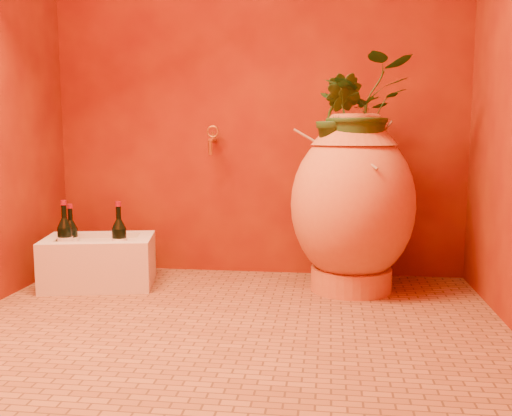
# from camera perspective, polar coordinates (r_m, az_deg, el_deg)

# --- Properties ---
(floor) EXTENTS (2.50, 2.50, 0.00)m
(floor) POSITION_cam_1_polar(r_m,az_deg,el_deg) (2.65, -2.67, -11.50)
(floor) COLOR brown
(floor) RESTS_ON ground
(wall_back) EXTENTS (2.50, 0.02, 2.50)m
(wall_back) POSITION_cam_1_polar(r_m,az_deg,el_deg) (3.52, 0.11, 13.80)
(wall_back) COLOR #620E05
(wall_back) RESTS_ON ground
(amphora) EXTENTS (0.87, 0.87, 0.97)m
(amphora) POSITION_cam_1_polar(r_m,az_deg,el_deg) (3.15, 9.64, 0.39)
(amphora) COLOR #BA6E34
(amphora) RESTS_ON floor
(stone_basin) EXTENTS (0.67, 0.53, 0.28)m
(stone_basin) POSITION_cam_1_polar(r_m,az_deg,el_deg) (3.37, -15.40, -5.27)
(stone_basin) COLOR beige
(stone_basin) RESTS_ON floor
(wine_bottle_a) EXTENTS (0.08, 0.08, 0.34)m
(wine_bottle_a) POSITION_cam_1_polar(r_m,az_deg,el_deg) (3.24, -13.51, -3.21)
(wine_bottle_a) COLOR black
(wine_bottle_a) RESTS_ON stone_basin
(wine_bottle_b) EXTENTS (0.08, 0.08, 0.34)m
(wine_bottle_b) POSITION_cam_1_polar(r_m,az_deg,el_deg) (3.34, -18.55, -3.02)
(wine_bottle_b) COLOR black
(wine_bottle_b) RESTS_ON stone_basin
(wine_bottle_c) EXTENTS (0.08, 0.08, 0.31)m
(wine_bottle_c) POSITION_cam_1_polar(r_m,az_deg,el_deg) (3.40, -17.99, -3.02)
(wine_bottle_c) COLOR black
(wine_bottle_c) RESTS_ON stone_basin
(wall_tap) EXTENTS (0.08, 0.16, 0.17)m
(wall_tap) POSITION_cam_1_polar(r_m,az_deg,el_deg) (3.45, -4.40, 6.92)
(wall_tap) COLOR #AD7F27
(wall_tap) RESTS_ON wall_back
(plant_main) EXTENTS (0.63, 0.60, 0.55)m
(plant_main) POSITION_cam_1_polar(r_m,az_deg,el_deg) (3.11, 10.34, 9.63)
(plant_main) COLOR #1E4217
(plant_main) RESTS_ON amphora
(plant_side) EXTENTS (0.28, 0.25, 0.43)m
(plant_side) POSITION_cam_1_polar(r_m,az_deg,el_deg) (3.06, 8.22, 9.09)
(plant_side) COLOR #1E4217
(plant_side) RESTS_ON amphora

